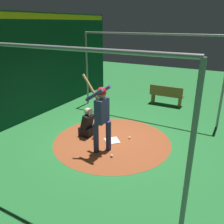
{
  "coord_description": "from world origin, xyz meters",
  "views": [
    {
      "loc": [
        3.1,
        -5.66,
        3.41
      ],
      "look_at": [
        0.0,
        0.0,
        0.95
      ],
      "focal_mm": 37.84,
      "sensor_mm": 36.0,
      "label": 1
    }
  ],
  "objects_px": {
    "home_plate": "(112,141)",
    "batter": "(101,113)",
    "bench": "(166,95)",
    "baseball_2": "(99,123)",
    "baseball_1": "(129,138)",
    "baseball_0": "(112,156)",
    "catcher": "(88,125)"
  },
  "relations": [
    {
      "from": "batter",
      "to": "baseball_2",
      "type": "relative_size",
      "value": 29.49
    },
    {
      "from": "batter",
      "to": "bench",
      "type": "relative_size",
      "value": 1.51
    },
    {
      "from": "home_plate",
      "to": "catcher",
      "type": "height_order",
      "value": "catcher"
    },
    {
      "from": "bench",
      "to": "home_plate",
      "type": "bearing_deg",
      "value": -95.87
    },
    {
      "from": "catcher",
      "to": "bench",
      "type": "xyz_separation_m",
      "value": [
        1.28,
        4.19,
        0.06
      ]
    },
    {
      "from": "batter",
      "to": "baseball_1",
      "type": "height_order",
      "value": "batter"
    },
    {
      "from": "bench",
      "to": "batter",
      "type": "bearing_deg",
      "value": -94.68
    },
    {
      "from": "baseball_0",
      "to": "baseball_2",
      "type": "height_order",
      "value": "same"
    },
    {
      "from": "batter",
      "to": "bench",
      "type": "bearing_deg",
      "value": 85.32
    },
    {
      "from": "home_plate",
      "to": "baseball_2",
      "type": "height_order",
      "value": "baseball_2"
    },
    {
      "from": "bench",
      "to": "baseball_2",
      "type": "xyz_separation_m",
      "value": [
        -1.46,
        -3.24,
        -0.39
      ]
    },
    {
      "from": "home_plate",
      "to": "batter",
      "type": "distance_m",
      "value": 1.3
    },
    {
      "from": "catcher",
      "to": "bench",
      "type": "bearing_deg",
      "value": 73.04
    },
    {
      "from": "batter",
      "to": "bench",
      "type": "xyz_separation_m",
      "value": [
        0.39,
        4.81,
        -0.71
      ]
    },
    {
      "from": "home_plate",
      "to": "catcher",
      "type": "bearing_deg",
      "value": -177.57
    },
    {
      "from": "bench",
      "to": "baseball_2",
      "type": "bearing_deg",
      "value": -114.31
    },
    {
      "from": "home_plate",
      "to": "baseball_2",
      "type": "xyz_separation_m",
      "value": [
        -1.03,
        0.92,
        0.03
      ]
    },
    {
      "from": "baseball_0",
      "to": "baseball_1",
      "type": "bearing_deg",
      "value": 91.24
    },
    {
      "from": "bench",
      "to": "baseball_2",
      "type": "relative_size",
      "value": 19.5
    },
    {
      "from": "batter",
      "to": "baseball_2",
      "type": "distance_m",
      "value": 2.19
    },
    {
      "from": "batter",
      "to": "baseball_1",
      "type": "xyz_separation_m",
      "value": [
        0.38,
        1.03,
        -1.1
      ]
    },
    {
      "from": "home_plate",
      "to": "bench",
      "type": "relative_size",
      "value": 0.29
    },
    {
      "from": "baseball_0",
      "to": "batter",
      "type": "bearing_deg",
      "value": 156.72
    },
    {
      "from": "batter",
      "to": "baseball_0",
      "type": "xyz_separation_m",
      "value": [
        0.41,
        -0.17,
        -1.1
      ]
    },
    {
      "from": "batter",
      "to": "catcher",
      "type": "relative_size",
      "value": 2.31
    },
    {
      "from": "home_plate",
      "to": "baseball_0",
      "type": "height_order",
      "value": "baseball_0"
    },
    {
      "from": "home_plate",
      "to": "batter",
      "type": "xyz_separation_m",
      "value": [
        0.03,
        -0.65,
        1.13
      ]
    },
    {
      "from": "catcher",
      "to": "baseball_2",
      "type": "height_order",
      "value": "catcher"
    },
    {
      "from": "baseball_0",
      "to": "baseball_1",
      "type": "height_order",
      "value": "same"
    },
    {
      "from": "bench",
      "to": "baseball_0",
      "type": "relative_size",
      "value": 19.5
    },
    {
      "from": "baseball_0",
      "to": "baseball_1",
      "type": "relative_size",
      "value": 1.0
    },
    {
      "from": "home_plate",
      "to": "baseball_1",
      "type": "distance_m",
      "value": 0.56
    }
  ]
}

